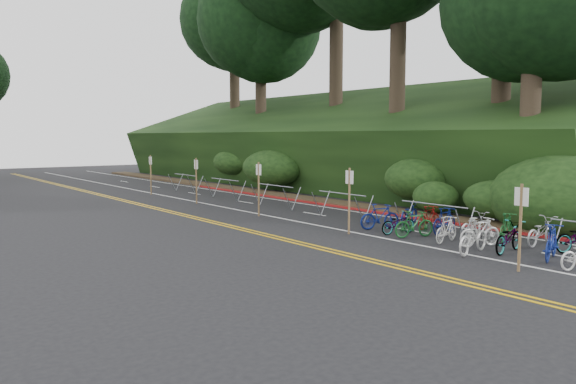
# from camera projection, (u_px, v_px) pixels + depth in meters

# --- Properties ---
(ground) EXTENTS (120.00, 120.00, 0.00)m
(ground) POSITION_uv_depth(u_px,v_px,m) (450.00, 259.00, 16.83)
(ground) COLOR black
(ground) RESTS_ON ground
(road_markings) EXTENTS (7.47, 80.00, 0.01)m
(road_markings) POSITION_uv_depth(u_px,v_px,m) (271.00, 218.00, 25.19)
(road_markings) COLOR gold
(road_markings) RESTS_ON ground
(red_curb) EXTENTS (0.25, 28.00, 0.10)m
(red_curb) POSITION_uv_depth(u_px,v_px,m) (327.00, 205.00, 29.76)
(red_curb) COLOR maroon
(red_curb) RESTS_ON ground
(embankment) EXTENTS (14.30, 48.14, 9.11)m
(embankment) POSITION_uv_depth(u_px,v_px,m) (339.00, 152.00, 39.46)
(embankment) COLOR black
(embankment) RESTS_ON ground
(bike_racks_rest) EXTENTS (1.14, 23.00, 1.17)m
(bike_racks_rest) POSITION_uv_depth(u_px,v_px,m) (275.00, 191.00, 28.84)
(bike_racks_rest) COLOR gray
(bike_racks_rest) RESTS_ON ground
(signpost_near) EXTENTS (0.08, 0.40, 2.40)m
(signpost_near) POSITION_uv_depth(u_px,v_px,m) (520.00, 221.00, 15.18)
(signpost_near) COLOR brown
(signpost_near) RESTS_ON ground
(signposts_rest) EXTENTS (0.08, 18.40, 2.50)m
(signposts_rest) POSITION_uv_depth(u_px,v_px,m) (225.00, 181.00, 28.12)
(signposts_rest) COLOR brown
(signposts_rest) RESTS_ON ground
(bike_front) EXTENTS (1.08, 2.07, 1.03)m
(bike_front) POSITION_uv_depth(u_px,v_px,m) (473.00, 237.00, 17.59)
(bike_front) COLOR beige
(bike_front) RESTS_ON ground
(bike_valet) EXTENTS (3.44, 10.02, 1.08)m
(bike_valet) POSITION_uv_depth(u_px,v_px,m) (485.00, 229.00, 19.38)
(bike_valet) COLOR beige
(bike_valet) RESTS_ON ground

